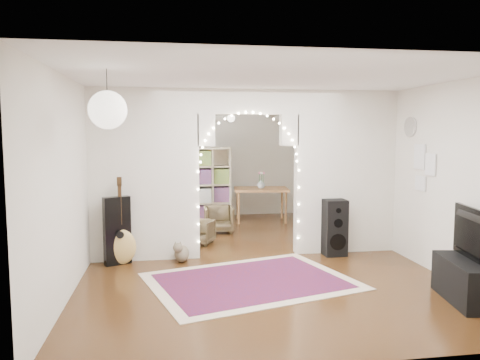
{
  "coord_description": "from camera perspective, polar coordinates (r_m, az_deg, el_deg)",
  "views": [
    {
      "loc": [
        -1.3,
        -7.45,
        2.02
      ],
      "look_at": [
        -0.08,
        0.3,
        1.21
      ],
      "focal_mm": 35.0,
      "sensor_mm": 36.0,
      "label": 1
    }
  ],
  "objects": [
    {
      "name": "tabby_cat",
      "position": [
        7.43,
        -7.16,
        -8.78
      ],
      "size": [
        0.36,
        0.53,
        0.36
      ],
      "rotation": [
        0.0,
        0.0,
        -0.43
      ],
      "color": "brown",
      "rests_on": "floor"
    },
    {
      "name": "floor_speaker",
      "position": [
        7.85,
        11.47,
        -5.72
      ],
      "size": [
        0.36,
        0.33,
        0.92
      ],
      "rotation": [
        0.0,
        0.0,
        0.01
      ],
      "color": "black",
      "rests_on": "floor"
    },
    {
      "name": "area_rug",
      "position": [
        6.49,
        1.34,
        -12.21
      ],
      "size": [
        3.07,
        2.62,
        0.02
      ],
      "primitive_type": "cube",
      "rotation": [
        0.0,
        0.0,
        0.28
      ],
      "color": "maroon",
      "rests_on": "floor"
    },
    {
      "name": "floor",
      "position": [
        7.83,
        0.96,
        -9.08
      ],
      "size": [
        7.5,
        7.5,
        0.0
      ],
      "primitive_type": "plane",
      "color": "black",
      "rests_on": "ground"
    },
    {
      "name": "tv",
      "position": [
        6.17,
        25.94,
        -6.06
      ],
      "size": [
        0.32,
        1.08,
        0.62
      ],
      "primitive_type": "imported",
      "rotation": [
        0.0,
        0.0,
        1.4
      ],
      "color": "black",
      "rests_on": "media_console"
    },
    {
      "name": "wall_left",
      "position": [
        7.58,
        -17.99,
        0.51
      ],
      "size": [
        0.02,
        7.5,
        2.7
      ],
      "primitive_type": "cube",
      "color": "silver",
      "rests_on": "floor"
    },
    {
      "name": "dining_chair_right",
      "position": [
        9.47,
        -2.58,
        -4.81
      ],
      "size": [
        0.58,
        0.6,
        0.53
      ],
      "primitive_type": "imported",
      "rotation": [
        0.0,
        0.0,
        -0.03
      ],
      "color": "#483A24",
      "rests_on": "floor"
    },
    {
      "name": "guitar_case",
      "position": [
        7.4,
        -14.75,
        -6.0
      ],
      "size": [
        0.42,
        0.29,
        1.05
      ],
      "primitive_type": "cube",
      "rotation": [
        0.0,
        0.0,
        0.43
      ],
      "color": "black",
      "rests_on": "floor"
    },
    {
      "name": "dining_table",
      "position": [
        10.57,
        2.59,
        -1.4
      ],
      "size": [
        1.28,
        0.93,
        0.76
      ],
      "rotation": [
        0.0,
        0.0,
        -0.11
      ],
      "color": "olive",
      "rests_on": "floor"
    },
    {
      "name": "picture_frames",
      "position": [
        7.5,
        21.4,
        1.49
      ],
      "size": [
        0.02,
        0.5,
        0.7
      ],
      "primitive_type": null,
      "color": "white",
      "rests_on": "wall_right"
    },
    {
      "name": "wall_front",
      "position": [
        3.98,
        10.29,
        -3.93
      ],
      "size": [
        5.0,
        0.02,
        2.7
      ],
      "primitive_type": "cube",
      "color": "silver",
      "rests_on": "floor"
    },
    {
      "name": "media_console",
      "position": [
        6.3,
        25.7,
        -11.05
      ],
      "size": [
        0.56,
        1.05,
        0.5
      ],
      "primitive_type": "cube",
      "rotation": [
        0.0,
        0.0,
        -0.17
      ],
      "color": "black",
      "rests_on": "floor"
    },
    {
      "name": "wall_clock",
      "position": [
        7.83,
        20.08,
        6.1
      ],
      "size": [
        0.03,
        0.31,
        0.31
      ],
      "primitive_type": "cylinder",
      "rotation": [
        0.0,
        1.57,
        0.0
      ],
      "color": "white",
      "rests_on": "wall_right"
    },
    {
      "name": "ceiling",
      "position": [
        7.6,
        0.99,
        11.01
      ],
      "size": [
        5.0,
        7.5,
        0.02
      ],
      "primitive_type": "cube",
      "color": "white",
      "rests_on": "wall_back"
    },
    {
      "name": "fairy_lights",
      "position": [
        7.45,
        1.15,
        2.25
      ],
      "size": [
        1.64,
        0.04,
        1.6
      ],
      "primitive_type": null,
      "color": "#FFEABF",
      "rests_on": "divider_wall"
    },
    {
      "name": "flower_vase",
      "position": [
        10.55,
        2.59,
        -0.49
      ],
      "size": [
        0.2,
        0.2,
        0.19
      ],
      "primitive_type": "imported",
      "rotation": [
        0.0,
        0.0,
        -0.11
      ],
      "color": "white",
      "rests_on": "dining_table"
    },
    {
      "name": "divider_wall",
      "position": [
        7.59,
        0.98,
        1.37
      ],
      "size": [
        5.0,
        0.2,
        2.7
      ],
      "color": "silver",
      "rests_on": "floor"
    },
    {
      "name": "paper_lantern",
      "position": [
        5.09,
        -15.84,
        8.23
      ],
      "size": [
        0.4,
        0.4,
        0.4
      ],
      "primitive_type": "sphere",
      "color": "white",
      "rests_on": "ceiling"
    },
    {
      "name": "dining_chair_left",
      "position": [
        8.53,
        -4.97,
        -6.34
      ],
      "size": [
        0.63,
        0.63,
        0.44
      ],
      "primitive_type": "imported",
      "rotation": [
        0.0,
        0.0,
        -0.43
      ],
      "color": "#483A24",
      "rests_on": "floor"
    },
    {
      "name": "wall_back",
      "position": [
        11.3,
        -2.29,
        2.47
      ],
      "size": [
        5.0,
        0.02,
        2.7
      ],
      "primitive_type": "cube",
      "color": "silver",
      "rests_on": "floor"
    },
    {
      "name": "ceiling_fan",
      "position": [
        9.55,
        -1.09,
        8.15
      ],
      "size": [
        1.1,
        1.1,
        0.3
      ],
      "primitive_type": null,
      "color": "#B5773C",
      "rests_on": "ceiling"
    },
    {
      "name": "bookcase",
      "position": [
        10.53,
        -5.63,
        -0.58
      ],
      "size": [
        1.69,
        0.75,
        1.68
      ],
      "primitive_type": "cube",
      "rotation": [
        0.0,
        0.0,
        -0.21
      ],
      "color": "tan",
      "rests_on": "floor"
    },
    {
      "name": "wall_right",
      "position": [
        8.39,
        18.04,
        1.0
      ],
      "size": [
        0.02,
        7.5,
        2.7
      ],
      "primitive_type": "cube",
      "color": "silver",
      "rests_on": "floor"
    },
    {
      "name": "acoustic_guitar",
      "position": [
        7.38,
        -14.35,
        -6.22
      ],
      "size": [
        0.46,
        0.18,
        1.14
      ],
      "rotation": [
        0.0,
        0.0,
        -0.04
      ],
      "color": "tan",
      "rests_on": "floor"
    },
    {
      "name": "window",
      "position": [
        9.34,
        -16.11,
        2.45
      ],
      "size": [
        0.04,
        1.2,
        1.4
      ],
      "primitive_type": "cube",
      "color": "white",
      "rests_on": "wall_left"
    }
  ]
}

